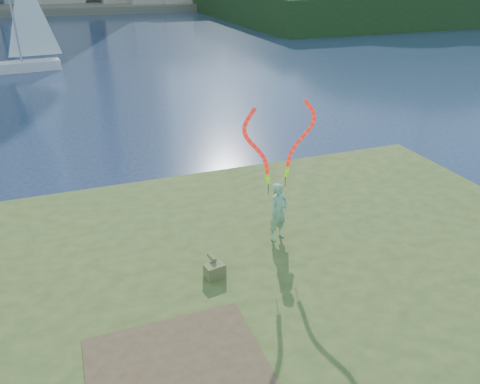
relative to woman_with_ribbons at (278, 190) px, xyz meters
name	(u,v)px	position (x,y,z in m)	size (l,w,h in m)	color
ground	(235,283)	(-1.37, -0.48, -2.22)	(320.00, 320.00, 0.00)	#1A2741
grassy_knoll	(271,331)	(-1.37, -2.78, -1.88)	(20.00, 18.00, 0.80)	#374619
dirt_patch	(180,374)	(-3.57, -3.68, -1.41)	(3.20, 3.00, 0.02)	#47331E
far_shore	(72,3)	(-1.37, 94.52, -1.62)	(320.00, 40.00, 1.20)	#4F4A3A
wooded_hill	(441,11)	(58.20, 59.48, -2.06)	(78.00, 50.00, 63.00)	black
woman_with_ribbons	(278,190)	(0.00, 0.00, 0.00)	(1.89, 0.81, 3.98)	#1C732E
canvas_bag	(214,270)	(-2.09, -1.08, -1.24)	(0.51, 0.57, 0.44)	#50532A
sailboat	(24,51)	(-7.36, 30.42, -0.71)	(5.83, 2.34, 8.75)	beige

